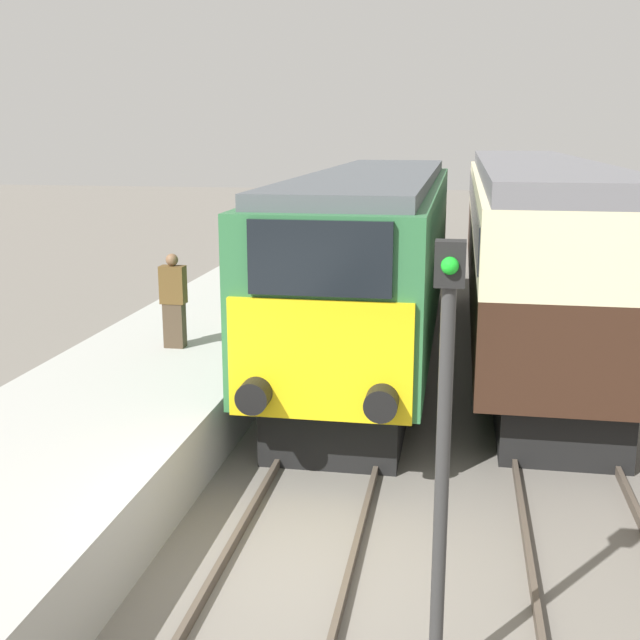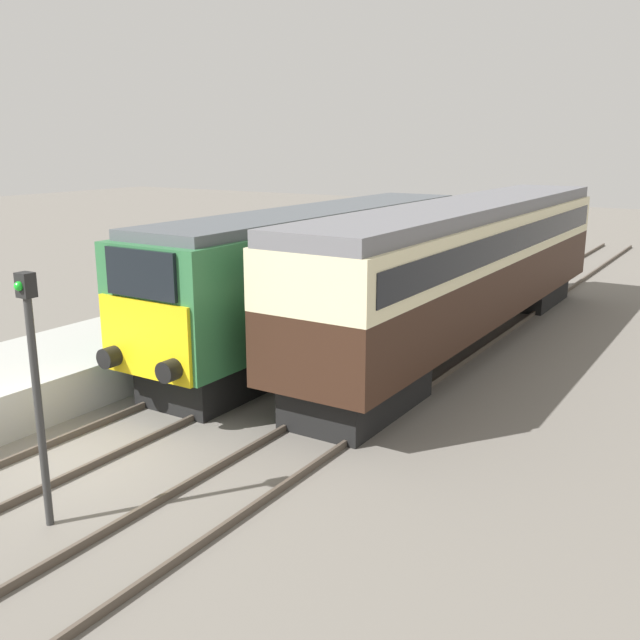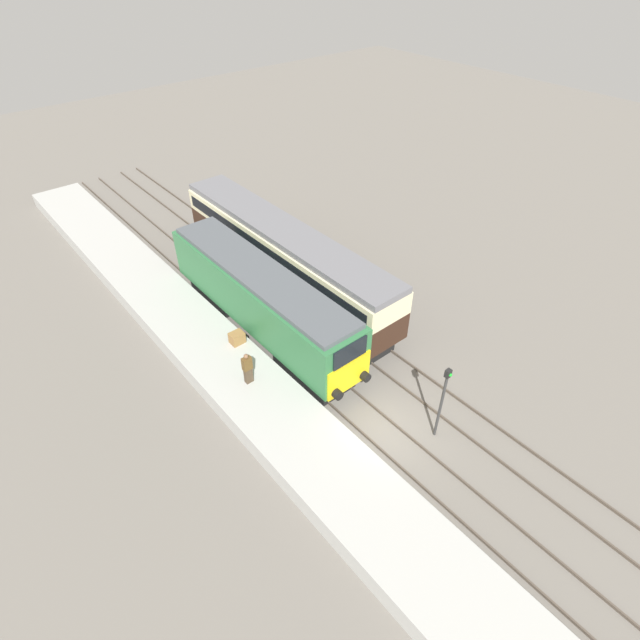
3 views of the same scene
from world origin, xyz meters
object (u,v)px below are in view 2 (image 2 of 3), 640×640
(passenger_carriage, at_px, (469,259))
(signal_post, at_px, (35,380))
(locomotive, at_px, (321,271))
(person_on_platform, at_px, (149,294))
(luggage_crate, at_px, (243,300))

(passenger_carriage, relative_size, signal_post, 4.34)
(locomotive, height_order, passenger_carriage, passenger_carriage)
(person_on_platform, bearing_deg, locomotive, 47.40)
(locomotive, height_order, signal_post, locomotive)
(locomotive, bearing_deg, passenger_carriage, 36.92)
(passenger_carriage, height_order, luggage_crate, passenger_carriage)
(signal_post, xyz_separation_m, luggage_crate, (-3.85, 9.72, -1.07))
(person_on_platform, relative_size, signal_post, 0.43)
(locomotive, xyz_separation_m, luggage_crate, (-2.15, -0.84, -0.93))
(locomotive, bearing_deg, luggage_crate, -158.63)
(locomotive, xyz_separation_m, person_on_platform, (-3.22, -3.50, -0.38))
(passenger_carriage, bearing_deg, person_on_platform, -137.55)
(luggage_crate, bearing_deg, locomotive, 21.37)
(luggage_crate, bearing_deg, signal_post, -68.40)
(person_on_platform, xyz_separation_m, signal_post, (4.92, -7.07, 0.53))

